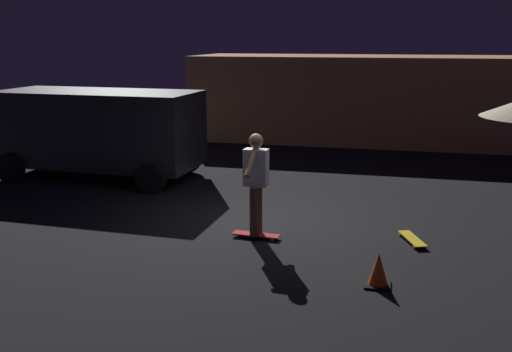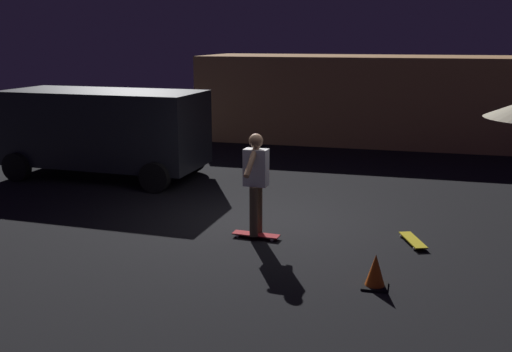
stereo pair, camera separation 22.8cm
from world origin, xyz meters
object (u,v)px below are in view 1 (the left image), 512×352
at_px(parked_van, 99,129).
at_px(traffic_cone, 378,271).
at_px(skateboard_spare, 412,239).
at_px(skateboard_ridden, 256,235).
at_px(skater, 256,177).

relative_size(parked_van, traffic_cone, 10.15).
distance_m(parked_van, traffic_cone, 8.17).
xyz_separation_m(skateboard_spare, traffic_cone, (-0.47, -1.86, 0.16)).
bearing_deg(skateboard_ridden, traffic_cone, -35.85).
bearing_deg(skateboard_spare, skateboard_ridden, -170.89).
distance_m(skater, traffic_cone, 2.63).
bearing_deg(skater, skateboard_spare, 9.11).
height_order(parked_van, skater, parked_van).
relative_size(skateboard_spare, traffic_cone, 1.74).
bearing_deg(traffic_cone, skateboard_spare, 75.75).
bearing_deg(skateboard_ridden, parked_van, 144.16).
relative_size(parked_van, skater, 2.80).
distance_m(skateboard_spare, skater, 2.71).
xyz_separation_m(parked_van, skateboard_ridden, (4.56, -3.29, -1.11)).
xyz_separation_m(skateboard_ridden, skater, (0.00, 0.00, 0.98)).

